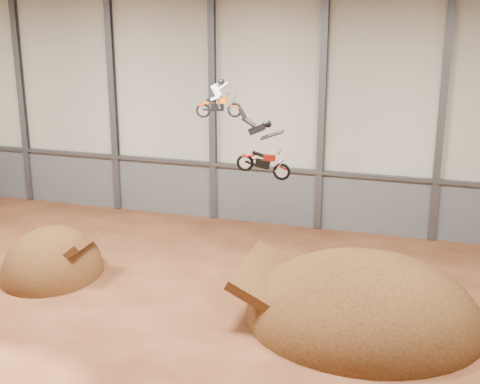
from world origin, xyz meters
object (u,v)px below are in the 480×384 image
Objects in this scene: takeoff_ramp at (53,274)px; fmx_rider_b at (262,145)px; landing_ramp at (363,322)px; fmx_rider_a at (219,96)px.

fmx_rider_b reaches higher than takeoff_ramp.
fmx_rider_a is (-7.34, 2.39, 9.23)m from landing_ramp.
fmx_rider_b is at bearing -161.14° from landing_ramp.
takeoff_ramp is 15.79m from landing_ramp.
fmx_rider_b is at bearing -58.80° from fmx_rider_a.
fmx_rider_a reaches higher than takeoff_ramp.
takeoff_ramp is at bearing 177.84° from landing_ramp.
takeoff_ramp is 12.63m from fmx_rider_a.
fmx_rider_a is (8.43, 1.80, 9.23)m from takeoff_ramp.
landing_ramp is at bearing 13.27° from fmx_rider_b.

